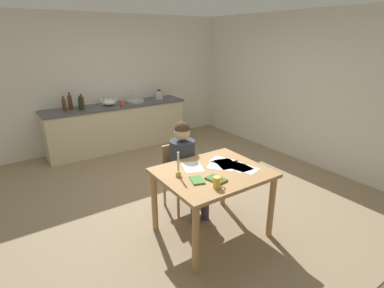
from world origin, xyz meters
name	(u,v)px	position (x,y,z in m)	size (l,w,h in m)	color
ground_plane	(175,192)	(0.00, 0.00, -0.02)	(5.20, 5.20, 0.04)	#937F60
wall_back	(108,82)	(0.00, 2.60, 1.30)	(5.20, 0.12, 2.60)	silver
wall_right	(297,87)	(2.60, 0.00, 1.30)	(0.12, 5.20, 2.60)	silver
kitchen_counter	(118,126)	(0.00, 2.24, 0.45)	(2.79, 0.64, 0.90)	beige
dining_table	(213,181)	(-0.17, -1.09, 0.67)	(1.15, 0.95, 0.79)	tan
chair_at_table	(179,173)	(-0.15, -0.37, 0.47)	(0.41, 0.41, 0.85)	tan
person_seated	(185,163)	(-0.15, -0.52, 0.68)	(0.33, 0.59, 1.19)	#333842
coffee_mug	(217,182)	(-0.36, -1.40, 0.84)	(0.12, 0.08, 0.11)	#F2CC4C
candlestick	(178,170)	(-0.54, -0.99, 0.86)	(0.06, 0.06, 0.27)	gold
book_magazine	(216,179)	(-0.27, -1.28, 0.80)	(0.13, 0.20, 0.02)	#467333
book_cookery	(197,180)	(-0.44, -1.18, 0.79)	(0.12, 0.18, 0.02)	#4C8B3E
paper_letter	(226,164)	(0.08, -1.02, 0.79)	(0.21, 0.30, 0.00)	white
paper_bill	(193,167)	(-0.28, -0.88, 0.79)	(0.21, 0.30, 0.00)	white
paper_envelope	(223,161)	(0.11, -0.94, 0.79)	(0.21, 0.30, 0.00)	white
paper_receipt	(238,166)	(0.15, -1.16, 0.79)	(0.21, 0.30, 0.00)	white
paper_notice	(244,168)	(0.17, -1.23, 0.79)	(0.21, 0.30, 0.00)	white
paper_flyer	(221,166)	(-0.01, -1.04, 0.79)	(0.21, 0.30, 0.00)	white
sink_unit	(135,101)	(0.41, 2.24, 0.92)	(0.36, 0.36, 0.24)	#B2B7BC
bottle_oil	(64,105)	(-0.96, 2.24, 1.01)	(0.07, 0.07, 0.27)	#593319
bottle_vinegar	(70,102)	(-0.83, 2.33, 1.03)	(0.07, 0.07, 0.31)	#593319
bottle_wine_red	(80,104)	(-0.70, 2.16, 1.01)	(0.06, 0.06, 0.26)	black
bottle_sauce	(82,103)	(-0.65, 2.21, 1.02)	(0.08, 0.08, 0.28)	#593319
mixing_bowl	(109,102)	(-0.14, 2.24, 0.96)	(0.26, 0.26, 0.12)	white
stovetop_kettle	(159,95)	(0.96, 2.24, 1.00)	(0.18, 0.18, 0.22)	#B7BABF
wine_glass_near_sink	(116,98)	(0.05, 2.39, 1.01)	(0.07, 0.07, 0.15)	silver
wine_glass_by_kettle	(111,98)	(-0.05, 2.39, 1.01)	(0.07, 0.07, 0.15)	silver
wine_glass_back_left	(106,99)	(-0.14, 2.39, 1.01)	(0.07, 0.07, 0.15)	silver
wine_glass_back_right	(101,99)	(-0.25, 2.39, 1.01)	(0.07, 0.07, 0.15)	silver
teacup_on_counter	(122,103)	(0.07, 2.09, 0.95)	(0.12, 0.09, 0.09)	#D84C3F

